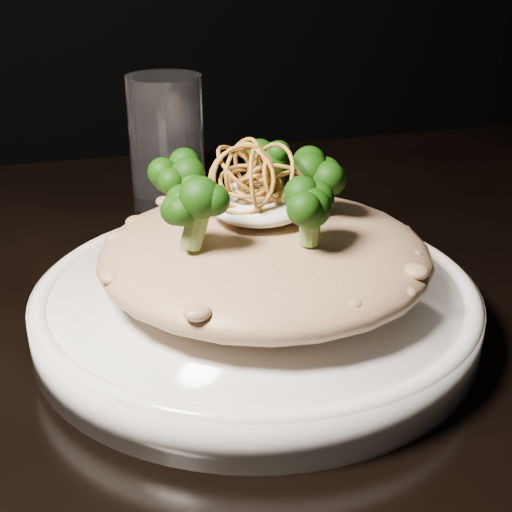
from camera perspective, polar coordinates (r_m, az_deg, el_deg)
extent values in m
cube|color=black|center=(0.56, -5.59, -5.42)|extent=(1.10, 0.80, 0.04)
cylinder|color=black|center=(1.18, 15.71, -10.06)|extent=(0.05, 0.05, 0.71)
cylinder|color=white|center=(0.50, 0.00, -4.06)|extent=(0.31, 0.31, 0.03)
ellipsoid|color=brown|center=(0.48, 0.71, 0.17)|extent=(0.23, 0.23, 0.05)
ellipsoid|color=white|center=(0.47, 0.20, 4.09)|extent=(0.07, 0.07, 0.02)
cylinder|color=white|center=(0.72, -7.16, 9.06)|extent=(0.08, 0.08, 0.13)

